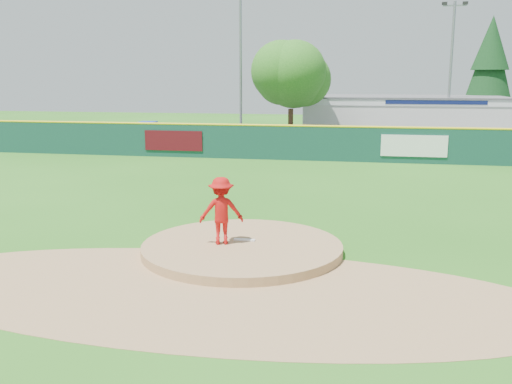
% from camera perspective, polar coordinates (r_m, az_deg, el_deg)
% --- Properties ---
extents(ground, '(120.00, 120.00, 0.00)m').
position_cam_1_polar(ground, '(15.78, -1.39, -6.04)').
color(ground, '#286B19').
rests_on(ground, ground).
extents(pitchers_mound, '(5.50, 5.50, 0.50)m').
position_cam_1_polar(pitchers_mound, '(15.78, -1.39, -6.04)').
color(pitchers_mound, '#9E774C').
rests_on(pitchers_mound, ground).
extents(pitching_rubber, '(0.60, 0.15, 0.04)m').
position_cam_1_polar(pitching_rubber, '(15.98, -1.17, -4.80)').
color(pitching_rubber, white).
rests_on(pitching_rubber, pitchers_mound).
extents(infield_dirt_arc, '(15.40, 15.40, 0.01)m').
position_cam_1_polar(infield_dirt_arc, '(13.03, -4.26, -9.88)').
color(infield_dirt_arc, '#9E774C').
rests_on(infield_dirt_arc, ground).
extents(parking_lot, '(44.00, 16.00, 0.02)m').
position_cam_1_polar(parking_lot, '(42.10, 6.52, 4.86)').
color(parking_lot, '#38383A').
rests_on(parking_lot, ground).
extents(pitcher, '(1.34, 1.00, 1.85)m').
position_cam_1_polar(pitcher, '(15.51, -3.49, -1.88)').
color(pitcher, red).
rests_on(pitcher, pitchers_mound).
extents(van, '(5.41, 3.73, 1.37)m').
position_cam_1_polar(van, '(40.46, 10.07, 5.49)').
color(van, silver).
rests_on(van, parking_lot).
extents(pool_building_grp, '(15.20, 8.20, 3.31)m').
position_cam_1_polar(pool_building_grp, '(46.88, 14.45, 7.27)').
color(pool_building_grp, silver).
rests_on(pool_building_grp, ground).
extents(fence_banners, '(17.62, 0.04, 1.20)m').
position_cam_1_polar(fence_banners, '(33.13, 3.31, 4.90)').
color(fence_banners, '#530B14').
rests_on(fence_banners, ground).
extents(playground_slide, '(1.12, 3.15, 1.74)m').
position_cam_1_polar(playground_slide, '(40.51, -10.81, 5.72)').
color(playground_slide, blue).
rests_on(playground_slide, ground).
extents(outfield_fence, '(40.00, 0.14, 2.07)m').
position_cam_1_polar(outfield_fence, '(33.07, 5.31, 5.01)').
color(outfield_fence, '#133E35').
rests_on(outfield_fence, ground).
extents(deciduous_tree, '(5.60, 5.60, 7.36)m').
position_cam_1_polar(deciduous_tree, '(40.05, 3.53, 11.10)').
color(deciduous_tree, '#382314').
rests_on(deciduous_tree, ground).
extents(conifer_tree, '(4.40, 4.40, 9.50)m').
position_cam_1_polar(conifer_tree, '(51.64, 22.34, 11.44)').
color(conifer_tree, '#382314').
rests_on(conifer_tree, ground).
extents(light_pole_left, '(1.75, 0.25, 11.00)m').
position_cam_1_polar(light_pole_left, '(42.74, -1.55, 13.14)').
color(light_pole_left, gray).
rests_on(light_pole_left, ground).
extents(light_pole_right, '(1.75, 0.25, 10.00)m').
position_cam_1_polar(light_pole_right, '(44.09, 18.90, 11.84)').
color(light_pole_right, gray).
rests_on(light_pole_right, ground).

